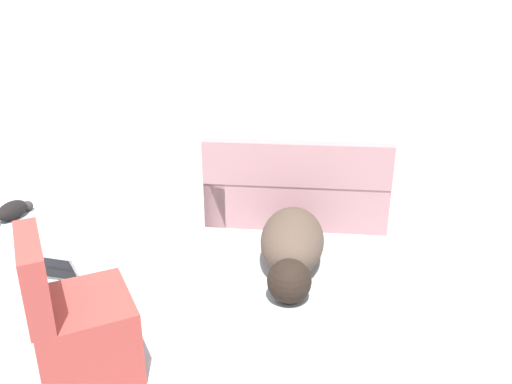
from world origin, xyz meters
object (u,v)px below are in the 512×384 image
(laptop_open, at_px, (51,279))
(side_chair, at_px, (78,325))
(dog, at_px, (292,245))
(cat, at_px, (14,210))
(couch, at_px, (296,188))

(laptop_open, height_order, side_chair, side_chair)
(side_chair, bearing_deg, dog, -73.66)
(cat, distance_m, laptop_open, 1.55)
(dog, relative_size, side_chair, 1.57)
(dog, bearing_deg, side_chair, -41.36)
(couch, relative_size, dog, 1.25)
(dog, xyz_separation_m, cat, (-2.78, 0.54, -0.12))
(laptop_open, xyz_separation_m, side_chair, (0.64, -0.77, 0.22))
(side_chair, bearing_deg, couch, -58.02)
(couch, distance_m, side_chair, 2.65)
(dog, height_order, side_chair, side_chair)
(cat, bearing_deg, side_chair, -128.73)
(laptop_open, bearing_deg, couch, 50.44)
(cat, height_order, laptop_open, laptop_open)
(couch, bearing_deg, cat, 8.41)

